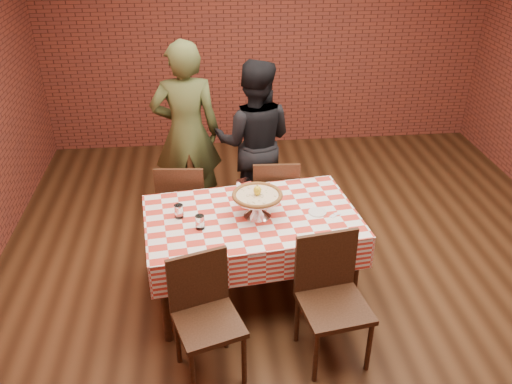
% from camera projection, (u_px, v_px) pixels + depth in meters
% --- Properties ---
extents(ground, '(6.00, 6.00, 0.00)m').
position_uv_depth(ground, '(306.00, 283.00, 4.57)').
color(ground, black).
rests_on(ground, ground).
extents(back_wall, '(5.50, 0.00, 5.50)m').
position_uv_depth(back_wall, '(266.00, 32.00, 6.44)').
color(back_wall, brown).
rests_on(back_wall, ground).
extents(table, '(1.72, 1.15, 0.75)m').
position_uv_depth(table, '(252.00, 255.00, 4.29)').
color(table, '#412516').
rests_on(table, ground).
extents(tablecloth, '(1.76, 1.19, 0.28)m').
position_uv_depth(tablecloth, '(252.00, 230.00, 4.17)').
color(tablecloth, red).
rests_on(tablecloth, table).
extents(pizza_stand, '(0.52, 0.52, 0.17)m').
position_uv_depth(pizza_stand, '(257.00, 206.00, 4.06)').
color(pizza_stand, silver).
rests_on(pizza_stand, tablecloth).
extents(pizza, '(0.53, 0.53, 0.03)m').
position_uv_depth(pizza, '(257.00, 196.00, 4.01)').
color(pizza, beige).
rests_on(pizza, pizza_stand).
extents(lemon, '(0.08, 0.08, 0.08)m').
position_uv_depth(lemon, '(257.00, 191.00, 3.99)').
color(lemon, yellow).
rests_on(lemon, pizza).
extents(water_glass_left, '(0.08, 0.08, 0.11)m').
position_uv_depth(water_glass_left, '(200.00, 222.00, 3.91)').
color(water_glass_left, white).
rests_on(water_glass_left, tablecloth).
extents(water_glass_right, '(0.08, 0.08, 0.11)m').
position_uv_depth(water_glass_right, '(179.00, 211.00, 4.05)').
color(water_glass_right, white).
rests_on(water_glass_right, tablecloth).
extents(side_plate, '(0.16, 0.16, 0.01)m').
position_uv_depth(side_plate, '(317.00, 212.00, 4.13)').
color(side_plate, white).
rests_on(side_plate, tablecloth).
extents(sweetener_packet_a, '(0.06, 0.06, 0.00)m').
position_uv_depth(sweetener_packet_a, '(333.00, 216.00, 4.08)').
color(sweetener_packet_a, white).
rests_on(sweetener_packet_a, tablecloth).
extents(sweetener_packet_b, '(0.06, 0.05, 0.00)m').
position_uv_depth(sweetener_packet_b, '(337.00, 214.00, 4.11)').
color(sweetener_packet_b, white).
rests_on(sweetener_packet_b, tablecloth).
extents(condiment_caddy, '(0.12, 0.11, 0.13)m').
position_uv_depth(condiment_caddy, '(244.00, 187.00, 4.35)').
color(condiment_caddy, silver).
rests_on(condiment_caddy, tablecloth).
extents(chair_near_left, '(0.52, 0.52, 0.90)m').
position_uv_depth(chair_near_left, '(209.00, 324.00, 3.50)').
color(chair_near_left, '#412516').
rests_on(chair_near_left, ground).
extents(chair_near_right, '(0.51, 0.51, 0.93)m').
position_uv_depth(chair_near_right, '(334.00, 305.00, 3.64)').
color(chair_near_right, '#412516').
rests_on(chair_near_right, ground).
extents(chair_far_left, '(0.46, 0.46, 0.90)m').
position_uv_depth(chair_far_left, '(184.00, 203.00, 4.85)').
color(chair_far_left, '#412516').
rests_on(chair_far_left, ground).
extents(chair_far_right, '(0.43, 0.43, 0.89)m').
position_uv_depth(chair_far_right, '(274.00, 198.00, 4.95)').
color(chair_far_right, '#412516').
rests_on(chair_far_right, ground).
extents(diner_olive, '(0.68, 0.46, 1.81)m').
position_uv_depth(diner_olive, '(187.00, 133.00, 5.11)').
color(diner_olive, '#424925').
rests_on(diner_olive, ground).
extents(diner_black, '(0.90, 0.76, 1.63)m').
position_uv_depth(diner_black, '(254.00, 142.00, 5.15)').
color(diner_black, black).
rests_on(diner_black, ground).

